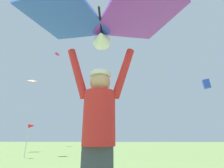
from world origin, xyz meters
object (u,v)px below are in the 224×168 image
Objects in this scene: held_stunt_kite at (101,22)px; marker_flag at (31,128)px; distant_kite_blue_high_left at (206,84)px; distant_kite_orange_low_left at (33,80)px; kite_flyer_person at (99,134)px; distant_kite_magenta_low_right at (57,54)px.

held_stunt_kite is 8.38m from marker_flag.
distant_kite_blue_high_left reaches higher than distant_kite_orange_low_left.
held_stunt_kite is 18.22m from distant_kite_blue_high_left.
distant_kite_blue_high_left is (9.27, 15.01, 5.56)m from kite_flyer_person.
distant_kite_magenta_low_right is at bearing 116.33° from held_stunt_kite.
distant_kite_magenta_low_right is 0.94× the size of distant_kite_orange_low_left.
distant_kite_magenta_low_right is (-11.34, 22.84, 14.54)m from kite_flyer_person.
held_stunt_kite is at bearing -121.52° from distant_kite_blue_high_left.
marker_flag is (-4.69, 6.90, -0.78)m from held_stunt_kite.
kite_flyer_person is 1.32m from held_stunt_kite.
distant_kite_magenta_low_right is at bearing 106.06° from distant_kite_orange_low_left.
held_stunt_kite is at bearing -86.55° from kite_flyer_person.
held_stunt_kite reaches higher than marker_flag.
distant_kite_orange_low_left is (-8.14, 11.80, 3.85)m from held_stunt_kite.
distant_kite_magenta_low_right reaches higher than kite_flyer_person.
distant_kite_blue_high_left is at bearing 58.31° from kite_flyer_person.
distant_kite_blue_high_left reaches higher than held_stunt_kite.
kite_flyer_person is 1.96× the size of distant_kite_magenta_low_right.
distant_kite_orange_low_left is (3.20, -11.13, -9.37)m from distant_kite_magenta_low_right.
distant_kite_blue_high_left is (20.61, -7.82, -8.99)m from distant_kite_magenta_low_right.
distant_kite_blue_high_left is at bearing 10.74° from distant_kite_orange_low_left.
kite_flyer_person is 18.50m from distant_kite_blue_high_left.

